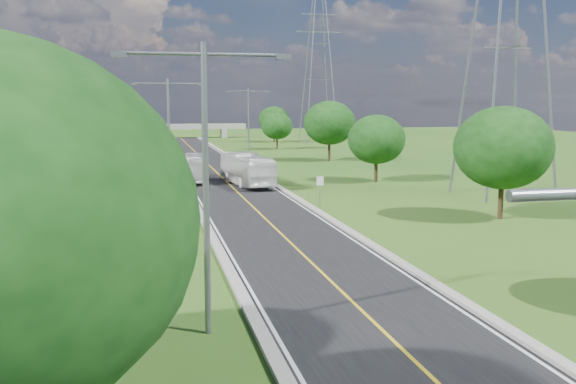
# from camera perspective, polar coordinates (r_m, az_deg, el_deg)

# --- Properties ---
(ground) EXTENTS (260.00, 260.00, 0.00)m
(ground) POSITION_cam_1_polar(r_m,az_deg,el_deg) (70.57, -6.00, 1.37)
(ground) COLOR #215116
(ground) RESTS_ON ground
(road) EXTENTS (8.00, 150.00, 0.06)m
(road) POSITION_cam_1_polar(r_m,az_deg,el_deg) (76.50, -6.52, 1.89)
(road) COLOR black
(road) RESTS_ON ground
(curb_left) EXTENTS (0.50, 150.00, 0.22)m
(curb_left) POSITION_cam_1_polar(r_m,az_deg,el_deg) (76.16, -9.71, 1.86)
(curb_left) COLOR gray
(curb_left) RESTS_ON ground
(curb_right) EXTENTS (0.50, 150.00, 0.22)m
(curb_right) POSITION_cam_1_polar(r_m,az_deg,el_deg) (77.05, -3.38, 2.03)
(curb_right) COLOR gray
(curb_right) RESTS_ON ground
(speed_limit_sign) EXTENTS (0.55, 0.09, 2.40)m
(speed_limit_sign) POSITION_cam_1_polar(r_m,az_deg,el_deg) (49.85, 2.86, 0.53)
(speed_limit_sign) COLOR slate
(speed_limit_sign) RESTS_ON ground
(overpass) EXTENTS (30.00, 3.00, 3.20)m
(overpass) POSITION_cam_1_polar(r_m,az_deg,el_deg) (149.98, -9.56, 5.67)
(overpass) COLOR gray
(overpass) RESTS_ON ground
(streetlight_near_left) EXTENTS (5.90, 0.25, 10.00)m
(streetlight_near_left) POSITION_cam_1_polar(r_m,az_deg,el_deg) (21.85, -7.35, 2.45)
(streetlight_near_left) COLOR slate
(streetlight_near_left) RESTS_ON ground
(streetlight_mid_left) EXTENTS (5.90, 0.25, 10.00)m
(streetlight_mid_left) POSITION_cam_1_polar(r_m,az_deg,el_deg) (54.74, -10.55, 5.63)
(streetlight_mid_left) COLOR slate
(streetlight_mid_left) RESTS_ON ground
(streetlight_far_right) EXTENTS (5.90, 0.25, 10.00)m
(streetlight_far_right) POSITION_cam_1_polar(r_m,az_deg,el_deg) (88.79, -3.54, 6.58)
(streetlight_far_right) COLOR slate
(streetlight_far_right) RESTS_ON ground
(power_tower_near) EXTENTS (9.00, 6.40, 28.00)m
(power_tower_near) POSITION_cam_1_polar(r_m,az_deg,el_deg) (58.31, 18.98, 13.41)
(power_tower_near) COLOR slate
(power_tower_near) RESTS_ON ground
(power_tower_far) EXTENTS (9.00, 6.40, 28.00)m
(power_tower_far) POSITION_cam_1_polar(r_m,az_deg,el_deg) (129.35, 2.72, 10.57)
(power_tower_far) COLOR slate
(power_tower_far) RESTS_ON ground
(tree_lc) EXTENTS (7.56, 7.56, 8.79)m
(tree_lc) POSITION_cam_1_polar(r_m,az_deg,el_deg) (60.12, -19.35, 5.16)
(tree_lc) COLOR black
(tree_lc) RESTS_ON ground
(tree_ld) EXTENTS (6.72, 6.72, 7.82)m
(tree_ld) POSITION_cam_1_polar(r_m,az_deg,el_deg) (84.20, -18.80, 5.43)
(tree_ld) COLOR black
(tree_ld) RESTS_ON ground
(tree_le) EXTENTS (5.88, 5.88, 6.84)m
(tree_le) POSITION_cam_1_polar(r_m,az_deg,el_deg) (107.92, -16.11, 5.66)
(tree_le) COLOR black
(tree_le) RESTS_ON ground
(tree_rb) EXTENTS (6.72, 6.72, 7.82)m
(tree_rb) POSITION_cam_1_polar(r_m,az_deg,el_deg) (46.44, 18.58, 3.75)
(tree_rb) COLOR black
(tree_rb) RESTS_ON ground
(tree_rc) EXTENTS (5.88, 5.88, 6.84)m
(tree_rc) POSITION_cam_1_polar(r_m,az_deg,el_deg) (65.90, 7.88, 4.66)
(tree_rc) COLOR black
(tree_rc) RESTS_ON ground
(tree_rd) EXTENTS (7.14, 7.14, 8.30)m
(tree_rd) POSITION_cam_1_polar(r_m,az_deg,el_deg) (89.27, 3.70, 6.15)
(tree_rd) COLOR black
(tree_rd) RESTS_ON ground
(tree_re) EXTENTS (5.46, 5.46, 6.35)m
(tree_re) POSITION_cam_1_polar(r_m,az_deg,el_deg) (112.01, -0.99, 5.88)
(tree_re) COLOR black
(tree_re) RESTS_ON ground
(tree_rf) EXTENTS (6.30, 6.30, 7.33)m
(tree_rf) POSITION_cam_1_polar(r_m,az_deg,el_deg) (132.28, -1.25, 6.46)
(tree_rf) COLOR black
(tree_rf) RESTS_ON ground
(bus_outbound) EXTENTS (3.96, 11.25, 3.07)m
(bus_outbound) POSITION_cam_1_polar(r_m,az_deg,el_deg) (62.60, -3.69, 2.03)
(bus_outbound) COLOR white
(bus_outbound) RESTS_ON road
(bus_inbound) EXTENTS (3.17, 9.70, 2.65)m
(bus_inbound) POSITION_cam_1_polar(r_m,az_deg,el_deg) (66.64, -8.41, 2.14)
(bus_inbound) COLOR silver
(bus_inbound) RESTS_ON road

